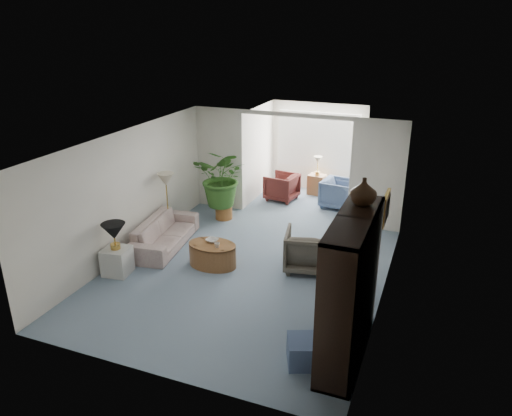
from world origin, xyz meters
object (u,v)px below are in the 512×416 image
at_px(table_lamp, 114,231).
at_px(entertainment_cabinet, 350,289).
at_px(side_table_dark, 348,253).
at_px(cabinet_urn, 364,191).
at_px(coffee_cup, 217,245).
at_px(wingback_chair, 308,250).
at_px(coffee_bowl, 212,240).
at_px(coffee_table, 213,255).
at_px(floor_lamp, 166,180).
at_px(framed_picture, 387,208).
at_px(sunroom_chair_blue, 338,194).
at_px(sunroom_table, 317,185).
at_px(plant_pot, 224,212).
at_px(sofa, 165,233).
at_px(ottoman, 305,351).
at_px(end_table, 117,261).
at_px(sunroom_chair_maroon, 282,187).

bearing_deg(table_lamp, entertainment_cabinet, -9.60).
distance_m(side_table_dark, cabinet_urn, 2.86).
bearing_deg(coffee_cup, wingback_chair, 21.84).
bearing_deg(wingback_chair, coffee_bowl, 2.45).
bearing_deg(coffee_table, floor_lamp, 147.19).
bearing_deg(entertainment_cabinet, framed_picture, 81.29).
xyz_separation_m(table_lamp, coffee_bowl, (1.46, 1.04, -0.38)).
bearing_deg(table_lamp, sunroom_chair_blue, 57.99).
bearing_deg(sunroom_table, side_table_dark, -67.34).
bearing_deg(sunroom_chair_blue, sunroom_table, 52.67).
bearing_deg(entertainment_cabinet, plant_pot, 133.53).
bearing_deg(coffee_bowl, sofa, 166.06).
bearing_deg(cabinet_urn, sofa, 159.29).
height_order(framed_picture, ottoman, framed_picture).
relative_size(table_lamp, coffee_bowl, 1.93).
relative_size(table_lamp, coffee_cup, 4.31).
bearing_deg(table_lamp, coffee_cup, 26.83).
height_order(end_table, plant_pot, end_table).
height_order(sofa, coffee_table, sofa).
bearing_deg(sunroom_table, cabinet_urn, -70.31).
relative_size(floor_lamp, sunroom_chair_maroon, 0.47).
relative_size(cabinet_urn, plant_pot, 0.95).
xyz_separation_m(ottoman, sunroom_chair_maroon, (-2.39, 6.09, 0.16)).
relative_size(coffee_cup, sunroom_chair_maroon, 0.13).
xyz_separation_m(side_table_dark, cabinet_urn, (0.49, -2.02, 1.96)).
distance_m(cabinet_urn, ottoman, 2.34).
height_order(wingback_chair, side_table_dark, wingback_chair).
xyz_separation_m(sofa, side_table_dark, (3.74, 0.42, 0.02)).
xyz_separation_m(framed_picture, table_lamp, (-4.66, -0.75, -0.84)).
bearing_deg(coffee_cup, coffee_bowl, 135.00).
distance_m(table_lamp, wingback_chair, 3.59).
distance_m(side_table_dark, sunroom_table, 4.21).
xyz_separation_m(side_table_dark, sunroom_table, (-1.62, 3.88, -0.05)).
distance_m(entertainment_cabinet, plant_pot, 5.48).
height_order(entertainment_cabinet, cabinet_urn, cabinet_urn).
distance_m(coffee_table, sunroom_chair_blue, 4.27).
height_order(coffee_cup, ottoman, coffee_cup).
bearing_deg(sunroom_table, coffee_bowl, -100.56).
xyz_separation_m(cabinet_urn, sunroom_chair_blue, (-1.36, 5.16, -1.92)).
bearing_deg(sunroom_table, ottoman, -76.55).
height_order(coffee_table, side_table_dark, side_table_dark).
bearing_deg(side_table_dark, table_lamp, -155.78).
bearing_deg(end_table, plant_pot, 77.41).
bearing_deg(table_lamp, sofa, 81.57).
xyz_separation_m(end_table, sunroom_table, (2.32, 5.66, 0.02)).
bearing_deg(plant_pot, coffee_bowl, -70.64).
relative_size(floor_lamp, coffee_cup, 3.53).
xyz_separation_m(wingback_chair, cabinet_urn, (1.19, -1.72, 1.89)).
bearing_deg(sofa, ottoman, -131.79).
relative_size(framed_picture, coffee_bowl, 2.19).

